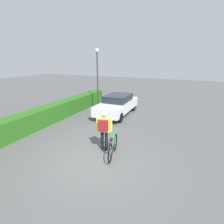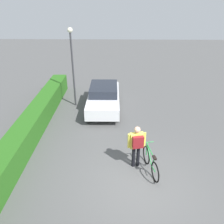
# 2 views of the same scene
# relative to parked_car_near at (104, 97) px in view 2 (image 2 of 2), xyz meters

# --- Properties ---
(ground_plane) EXTENTS (60.00, 60.00, 0.00)m
(ground_plane) POSITION_rel_parked_car_near_xyz_m (-6.02, -1.53, -0.73)
(ground_plane) COLOR #525252
(hedge_row) EXTENTS (18.38, 0.90, 1.04)m
(hedge_row) POSITION_rel_parked_car_near_xyz_m (-6.02, 3.21, -0.21)
(hedge_row) COLOR #28631B
(hedge_row) RESTS_ON ground
(parked_car_near) EXTENTS (4.25, 1.79, 1.39)m
(parked_car_near) POSITION_rel_parked_car_near_xyz_m (0.00, 0.00, 0.00)
(parked_car_near) COLOR silver
(parked_car_near) RESTS_ON ground
(bicycle) EXTENTS (1.71, 0.55, 0.97)m
(bicycle) POSITION_rel_parked_car_near_xyz_m (-5.37, -2.02, -0.33)
(bicycle) COLOR black
(bicycle) RESTS_ON ground
(person_rider) EXTENTS (0.42, 0.68, 1.74)m
(person_rider) POSITION_rel_parked_car_near_xyz_m (-5.11, -1.50, 0.33)
(person_rider) COLOR black
(person_rider) RESTS_ON ground
(street_lamp) EXTENTS (0.28, 0.28, 4.47)m
(street_lamp) POSITION_rel_parked_car_near_xyz_m (0.43, 1.73, 2.13)
(street_lamp) COLOR #38383D
(street_lamp) RESTS_ON ground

